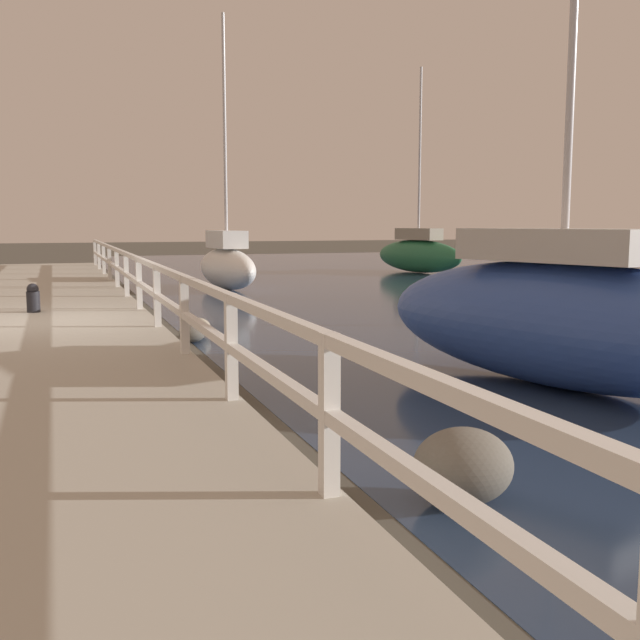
% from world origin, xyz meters
% --- Properties ---
extents(ground_plane, '(120.00, 120.00, 0.00)m').
position_xyz_m(ground_plane, '(0.00, 0.00, 0.00)').
color(ground_plane, '#4C473D').
extents(dock_walkway, '(3.44, 36.00, 0.28)m').
position_xyz_m(dock_walkway, '(0.00, 0.00, 0.14)').
color(dock_walkway, '#B2AD9E').
rests_on(dock_walkway, ground).
extents(railing, '(0.10, 32.50, 0.95)m').
position_xyz_m(railing, '(1.62, -0.00, 0.92)').
color(railing, white).
rests_on(railing, dock_walkway).
extents(boulder_downstream, '(0.42, 0.38, 0.32)m').
position_xyz_m(boulder_downstream, '(2.31, -0.73, 0.16)').
color(boulder_downstream, gray).
rests_on(boulder_downstream, ground).
extents(boulder_mid_strip, '(0.67, 0.60, 0.50)m').
position_xyz_m(boulder_mid_strip, '(2.65, -8.47, 0.25)').
color(boulder_mid_strip, '#666056').
rests_on(boulder_mid_strip, ground).
extents(boulder_water_edge, '(0.42, 0.37, 0.31)m').
position_xyz_m(boulder_water_edge, '(2.14, -1.21, 0.16)').
color(boulder_water_edge, '#666056').
rests_on(boulder_water_edge, ground).
extents(mooring_bollard, '(0.23, 0.23, 0.51)m').
position_xyz_m(mooring_bollard, '(-0.19, 1.34, 0.53)').
color(mooring_bollard, black).
rests_on(mooring_bollard, dock_walkway).
extents(sailboat_green, '(1.83, 4.76, 7.35)m').
position_xyz_m(sailboat_green, '(12.86, 12.22, 0.72)').
color(sailboat_green, '#236B42').
rests_on(sailboat_green, water_surface).
extents(sailboat_white, '(1.35, 3.97, 7.34)m').
position_xyz_m(sailboat_white, '(4.68, 7.72, 0.70)').
color(sailboat_white, white).
rests_on(sailboat_white, water_surface).
extents(sailboat_blue, '(2.98, 5.36, 6.68)m').
position_xyz_m(sailboat_blue, '(5.49, -5.72, 0.78)').
color(sailboat_blue, '#2D4C9E').
rests_on(sailboat_blue, water_surface).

